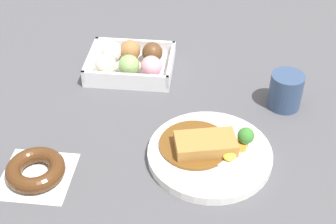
{
  "coord_description": "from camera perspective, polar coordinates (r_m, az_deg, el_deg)",
  "views": [
    {
      "loc": [
        -0.09,
        0.77,
        0.65
      ],
      "look_at": [
        -0.01,
        0.01,
        0.03
      ],
      "focal_mm": 51.62,
      "sensor_mm": 36.0,
      "label": 1
    }
  ],
  "objects": [
    {
      "name": "donut_box",
      "position": [
        1.15,
        -4.48,
        5.93
      ],
      "size": [
        0.2,
        0.16,
        0.06
      ],
      "color": "white",
      "rests_on": "ground_plane"
    },
    {
      "name": "coffee_mug",
      "position": [
        1.06,
        13.72,
        2.45
      ],
      "size": [
        0.07,
        0.07,
        0.08
      ],
      "primitive_type": "cylinder",
      "color": "#33476B",
      "rests_on": "ground_plane"
    },
    {
      "name": "chocolate_ring_donut",
      "position": [
        0.92,
        -15.36,
        -6.65
      ],
      "size": [
        0.13,
        0.13,
        0.03
      ],
      "color": "white",
      "rests_on": "ground_plane"
    },
    {
      "name": "curry_plate",
      "position": [
        0.93,
        4.89,
        -4.7
      ],
      "size": [
        0.24,
        0.24,
        0.06
      ],
      "color": "white",
      "rests_on": "ground_plane"
    },
    {
      "name": "ground_plane",
      "position": [
        1.02,
        -0.64,
        -1.07
      ],
      "size": [
        1.6,
        1.6,
        0.0
      ],
      "primitive_type": "plane",
      "color": "#4C4C51"
    }
  ]
}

